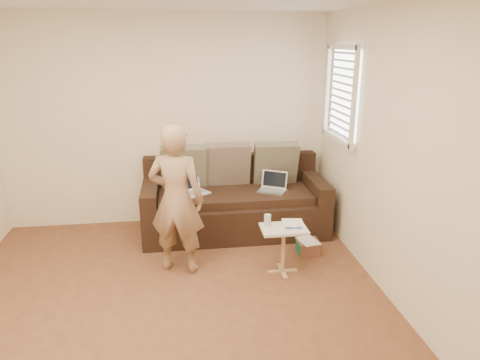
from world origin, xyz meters
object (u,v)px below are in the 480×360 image
(person, at_px, (176,200))
(drinking_glass, at_px, (267,220))
(sofa, at_px, (235,198))
(side_table, at_px, (283,250))
(striped_box, at_px, (308,247))
(laptop_silver, at_px, (272,192))
(laptop_white, at_px, (194,194))

(person, xyz_separation_m, drinking_glass, (0.89, -0.15, -0.21))
(drinking_glass, bearing_deg, sofa, 100.91)
(sofa, bearing_deg, person, -128.20)
(sofa, height_order, person, person)
(person, height_order, side_table, person)
(person, bearing_deg, sofa, -111.17)
(drinking_glass, bearing_deg, striped_box, 30.43)
(sofa, xyz_separation_m, laptop_silver, (0.45, -0.08, 0.10))
(laptop_white, xyz_separation_m, side_table, (0.85, -1.05, -0.27))
(laptop_white, bearing_deg, side_table, -85.67)
(person, relative_size, side_table, 3.09)
(laptop_silver, height_order, person, person)
(laptop_white, distance_m, side_table, 1.38)
(sofa, distance_m, person, 1.17)
(person, height_order, striped_box, person)
(person, distance_m, side_table, 1.19)
(striped_box, bearing_deg, drinking_glass, -149.57)
(striped_box, bearing_deg, sofa, 135.57)
(laptop_silver, bearing_deg, person, -115.77)
(sofa, relative_size, laptop_silver, 6.83)
(laptop_white, relative_size, drinking_glass, 2.89)
(laptop_white, xyz_separation_m, person, (-0.19, -0.84, 0.25))
(side_table, bearing_deg, striped_box, 44.72)
(person, bearing_deg, laptop_silver, -127.85)
(side_table, distance_m, drinking_glass, 0.35)
(laptop_silver, bearing_deg, striped_box, -36.88)
(person, bearing_deg, side_table, -174.31)
(drinking_glass, relative_size, striped_box, 0.50)
(side_table, bearing_deg, drinking_glass, 158.25)
(laptop_silver, height_order, side_table, laptop_silver)
(laptop_white, relative_size, striped_box, 1.45)
(side_table, xyz_separation_m, drinking_glass, (-0.15, 0.06, 0.31))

